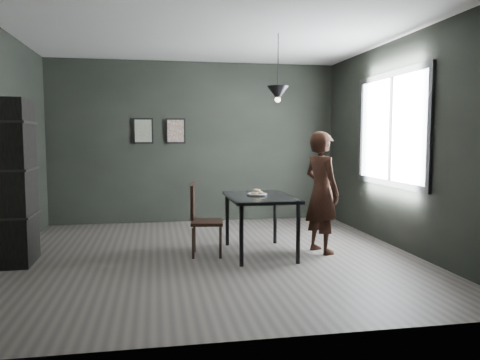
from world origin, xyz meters
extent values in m
plane|color=#383430|center=(0.00, 0.00, 0.00)|extent=(5.00, 5.00, 0.00)
cube|color=black|center=(0.00, 2.50, 1.40)|extent=(5.00, 0.10, 2.80)
cube|color=silver|center=(0.00, 0.00, 2.80)|extent=(5.00, 5.00, 0.02)
cube|color=white|center=(2.48, 0.20, 1.60)|extent=(0.02, 1.80, 1.40)
cube|color=black|center=(2.47, 0.20, 1.60)|extent=(0.04, 1.96, 1.56)
cube|color=black|center=(0.60, 0.00, 0.73)|extent=(0.80, 1.20, 0.04)
cylinder|color=black|center=(0.26, -0.54, 0.35)|extent=(0.05, 0.05, 0.71)
cylinder|color=black|center=(0.94, -0.54, 0.35)|extent=(0.05, 0.05, 0.71)
cylinder|color=black|center=(0.26, 0.54, 0.35)|extent=(0.05, 0.05, 0.71)
cylinder|color=black|center=(0.94, 0.54, 0.35)|extent=(0.05, 0.05, 0.71)
cylinder|color=silver|center=(0.57, 0.05, 0.76)|extent=(0.23, 0.23, 0.01)
torus|color=beige|center=(0.61, 0.07, 0.78)|extent=(0.10, 0.10, 0.04)
torus|color=beige|center=(0.54, 0.04, 0.78)|extent=(0.10, 0.10, 0.04)
torus|color=beige|center=(0.57, 0.05, 0.81)|extent=(0.14, 0.14, 0.05)
imported|color=black|center=(1.40, -0.06, 0.78)|extent=(0.55, 0.67, 1.57)
cube|color=black|center=(-0.07, 0.04, 0.42)|extent=(0.44, 0.44, 0.04)
cube|color=black|center=(-0.25, 0.06, 0.69)|extent=(0.09, 0.39, 0.43)
cylinder|color=black|center=(-0.26, -0.10, 0.19)|extent=(0.03, 0.03, 0.38)
cylinder|color=black|center=(0.07, -0.15, 0.19)|extent=(0.03, 0.03, 0.38)
cylinder|color=black|center=(-0.22, 0.23, 0.19)|extent=(0.03, 0.03, 0.38)
cylinder|color=black|center=(0.11, 0.19, 0.19)|extent=(0.03, 0.03, 0.38)
cube|color=black|center=(-2.32, 0.06, 0.97)|extent=(0.38, 0.65, 1.93)
cylinder|color=black|center=(0.85, 0.10, 2.42)|extent=(0.01, 0.01, 0.75)
cone|color=black|center=(0.85, 0.10, 2.05)|extent=(0.28, 0.28, 0.18)
sphere|color=#FFE0B2|center=(0.85, 0.10, 1.97)|extent=(0.07, 0.07, 0.07)
cube|color=black|center=(-0.90, 2.47, 1.60)|extent=(0.34, 0.03, 0.44)
cube|color=#435E4E|center=(-0.90, 2.45, 1.60)|extent=(0.28, 0.01, 0.38)
cube|color=black|center=(-0.35, 2.47, 1.60)|extent=(0.34, 0.03, 0.44)
cube|color=brown|center=(-0.35, 2.45, 1.60)|extent=(0.28, 0.01, 0.38)
camera|label=1|loc=(-0.70, -5.75, 1.49)|focal=35.00mm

